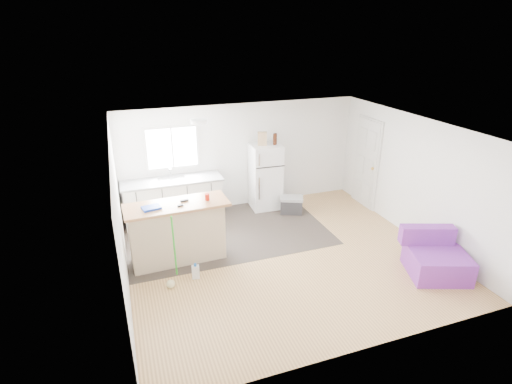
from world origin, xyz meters
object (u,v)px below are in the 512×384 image
red_cup (207,197)px  bottle_right (275,139)px  mop (172,274)px  cardboard_box (262,139)px  bottle_left (275,139)px  kitchen_cabinets (174,200)px  peninsula (177,232)px  cleaner_jug (196,272)px  refrigerator (265,177)px  blue_tray (151,208)px  purple_seat (435,259)px  cooler (291,205)px

red_cup → bottle_right: 2.57m
mop → cardboard_box: cardboard_box is taller
cardboard_box → bottle_left: (0.28, -0.04, -0.02)m
kitchen_cabinets → peninsula: (-0.18, -1.63, 0.08)m
kitchen_cabinets → mop: mop is taller
bottle_left → bottle_right: bearing=42.9°
cleaner_jug → kitchen_cabinets: bearing=99.0°
cardboard_box → red_cup: bearing=-135.1°
peninsula → refrigerator: refrigerator is taller
refrigerator → mop: bearing=-134.1°
mop → blue_tray: mop is taller
cleaner_jug → blue_tray: blue_tray is taller
refrigerator → purple_seat: size_ratio=1.30×
kitchen_cabinets → refrigerator: bearing=0.2°
red_cup → cooler: bearing=27.7°
cooler → blue_tray: bearing=-135.0°
cleaner_jug → blue_tray: bearing=140.9°
peninsula → blue_tray: bearing=-173.7°
purple_seat → bottle_right: size_ratio=4.66×
cooler → purple_seat: (1.33, -3.03, 0.08)m
cooler → bottle_left: bottle_left is taller
purple_seat → bottle_right: bottle_right is taller
purple_seat → mop: bearing=-174.4°
bottle_right → red_cup: bearing=-140.3°
mop → cardboard_box: (2.45, 2.40, 1.43)m
refrigerator → red_cup: (-1.73, -1.65, 0.41)m
refrigerator → cleaner_jug: 3.22m
kitchen_cabinets → peninsula: size_ratio=1.17×
mop → blue_tray: size_ratio=4.33×
cardboard_box → bottle_right: size_ratio=1.20×
bottle_right → cleaner_jug: bearing=-135.7°
purple_seat → cleaner_jug: purple_seat is taller
bottle_left → refrigerator: bearing=161.0°
cooler → red_cup: bearing=-127.9°
purple_seat → mop: mop is taller
bottle_left → bottle_right: (0.03, 0.03, 0.00)m
peninsula → refrigerator: (2.30, 1.63, 0.20)m
peninsula → mop: bearing=-108.9°
bottle_left → red_cup: bearing=-140.4°
purple_seat → cardboard_box: cardboard_box is taller
refrigerator → blue_tray: 3.20m
peninsula → cardboard_box: size_ratio=6.05×
purple_seat → red_cup: 4.07m
purple_seat → blue_tray: bearing=177.7°
kitchen_cabinets → mop: (-0.42, -2.42, -0.25)m
cooler → blue_tray: 3.48m
kitchen_cabinets → cooler: bearing=-11.0°
blue_tray → bottle_right: bearing=29.5°
kitchen_cabinets → cardboard_box: cardboard_box is taller
bottle_left → blue_tray: bearing=-150.6°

